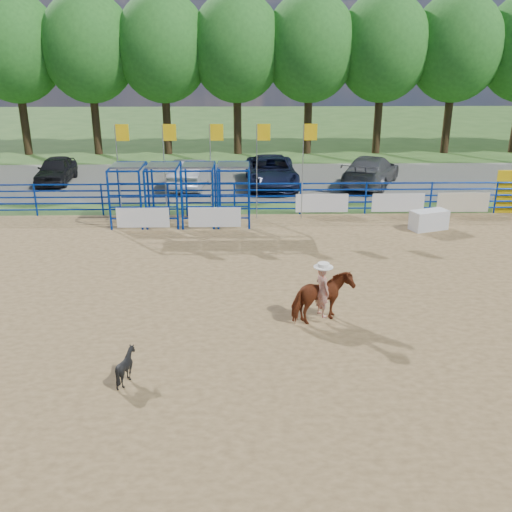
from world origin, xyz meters
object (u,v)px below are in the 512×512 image
(car_c, at_px, (271,172))
(announcer_table, at_px, (429,220))
(horse_and_rider, at_px, (322,293))
(calf, at_px, (126,366))
(car_a, at_px, (56,170))
(car_d, at_px, (371,171))
(car_b, at_px, (191,173))

(car_c, bearing_deg, announcer_table, -53.57)
(horse_and_rider, distance_m, car_c, 16.55)
(calf, height_order, car_a, car_a)
(calf, xyz_separation_m, car_d, (9.72, 19.54, 0.42))
(horse_and_rider, xyz_separation_m, car_c, (-0.65, 16.54, -0.07))
(car_a, distance_m, car_c, 12.17)
(car_b, bearing_deg, car_c, -172.39)
(announcer_table, bearing_deg, car_c, 127.81)
(car_b, bearing_deg, car_a, -4.34)
(horse_and_rider, distance_m, car_b, 17.14)
(horse_and_rider, xyz_separation_m, car_d, (4.85, 16.59, -0.05))
(car_c, bearing_deg, car_d, -0.77)
(car_a, bearing_deg, calf, -71.92)
(calf, bearing_deg, horse_and_rider, -91.44)
(announcer_table, relative_size, car_d, 0.27)
(car_b, distance_m, car_c, 4.41)
(announcer_table, relative_size, car_b, 0.33)
(announcer_table, bearing_deg, car_d, 95.34)
(horse_and_rider, bearing_deg, car_a, 125.75)
(car_b, height_order, car_c, car_c)
(announcer_table, height_order, horse_and_rider, horse_and_rider)
(horse_and_rider, distance_m, car_d, 17.29)
(announcer_table, height_order, calf, announcer_table)
(car_a, bearing_deg, car_c, -8.43)
(car_a, bearing_deg, horse_and_rider, -57.08)
(calf, distance_m, car_c, 19.93)
(announcer_table, bearing_deg, horse_and_rider, -123.56)
(calf, distance_m, car_b, 19.32)
(announcer_table, height_order, car_b, car_b)
(car_a, distance_m, car_d, 17.65)
(announcer_table, relative_size, car_c, 0.26)
(car_b, xyz_separation_m, car_c, (4.41, 0.16, 0.04))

